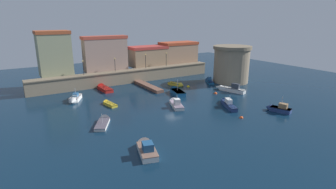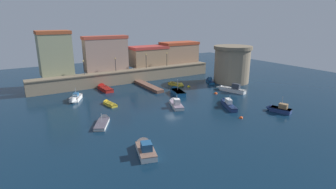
{
  "view_description": "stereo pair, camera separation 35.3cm",
  "coord_description": "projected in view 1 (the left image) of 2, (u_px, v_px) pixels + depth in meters",
  "views": [
    {
      "loc": [
        -24.64,
        -37.94,
        14.84
      ],
      "look_at": [
        0.0,
        1.75,
        1.32
      ],
      "focal_mm": 28.17,
      "sensor_mm": 36.0,
      "label": 1
    },
    {
      "loc": [
        -24.34,
        -38.13,
        14.84
      ],
      "look_at": [
        0.0,
        1.75,
        1.32
      ],
      "focal_mm": 28.17,
      "sensor_mm": 36.0,
      "label": 2
    }
  ],
  "objects": [
    {
      "name": "moored_boat_1",
      "position": [
        177.0,
        84.0,
        60.29
      ],
      "size": [
        2.51,
        4.38,
        1.23
      ],
      "rotation": [
        0.0,
        0.0,
        -1.26
      ],
      "color": "gold",
      "rests_on": "ground"
    },
    {
      "name": "old_town_backdrop",
      "position": [
        125.0,
        54.0,
        64.96
      ],
      "size": [
        40.84,
        5.35,
        9.6
      ],
      "color": "gray",
      "rests_on": "ground"
    },
    {
      "name": "moored_boat_5",
      "position": [
        146.0,
        147.0,
        30.46
      ],
      "size": [
        3.09,
        5.46,
        2.08
      ],
      "rotation": [
        0.0,
        0.0,
        1.29
      ],
      "color": "white",
      "rests_on": "ground"
    },
    {
      "name": "ground_plane",
      "position": [
        173.0,
        104.0,
        47.58
      ],
      "size": [
        109.67,
        109.67,
        0.0
      ],
      "primitive_type": "plane",
      "color": "#0C2338"
    },
    {
      "name": "moored_boat_6",
      "position": [
        209.0,
        81.0,
        63.85
      ],
      "size": [
        3.32,
        5.0,
        1.65
      ],
      "rotation": [
        0.0,
        0.0,
        1.1
      ],
      "color": "#195689",
      "rests_on": "ground"
    },
    {
      "name": "quay_lamp_1",
      "position": [
        115.0,
        62.0,
        60.37
      ],
      "size": [
        0.32,
        0.32,
        3.16
      ],
      "color": "black",
      "rests_on": "quay_wall"
    },
    {
      "name": "quay_wall",
      "position": [
        129.0,
        76.0,
        63.07
      ],
      "size": [
        44.76,
        2.76,
        3.04
      ],
      "color": "gray",
      "rests_on": "ground"
    },
    {
      "name": "moored_boat_10",
      "position": [
        175.0,
        103.0,
        46.79
      ],
      "size": [
        3.5,
        6.08,
        2.65
      ],
      "rotation": [
        0.0,
        0.0,
        1.22
      ],
      "color": "white",
      "rests_on": "ground"
    },
    {
      "name": "moored_boat_3",
      "position": [
        75.0,
        99.0,
        48.91
      ],
      "size": [
        3.46,
        4.8,
        2.71
      ],
      "rotation": [
        0.0,
        0.0,
        -2.04
      ],
      "color": "white",
      "rests_on": "ground"
    },
    {
      "name": "quay_lamp_2",
      "position": [
        146.0,
        59.0,
        64.31
      ],
      "size": [
        0.32,
        0.32,
        3.53
      ],
      "color": "black",
      "rests_on": "quay_wall"
    },
    {
      "name": "quay_lamp_3",
      "position": [
        166.0,
        57.0,
        67.33
      ],
      "size": [
        0.32,
        0.32,
        3.46
      ],
      "color": "black",
      "rests_on": "quay_wall"
    },
    {
      "name": "mooring_buoy_0",
      "position": [
        216.0,
        94.0,
        53.96
      ],
      "size": [
        0.69,
        0.69,
        0.69
      ],
      "primitive_type": "sphere",
      "color": "#EA4C19",
      "rests_on": "ground"
    },
    {
      "name": "quay_lamp_0",
      "position": [
        83.0,
        65.0,
        56.71
      ],
      "size": [
        0.32,
        0.32,
        3.15
      ],
      "color": "black",
      "rests_on": "quay_wall"
    },
    {
      "name": "moored_boat_0",
      "position": [
        108.0,
        103.0,
        47.03
      ],
      "size": [
        1.75,
        4.25,
        1.06
      ],
      "rotation": [
        0.0,
        0.0,
        1.73
      ],
      "color": "gold",
      "rests_on": "ground"
    },
    {
      "name": "moored_boat_4",
      "position": [
        103.0,
        88.0,
        56.97
      ],
      "size": [
        2.05,
        6.29,
        1.62
      ],
      "rotation": [
        0.0,
        0.0,
        1.63
      ],
      "color": "red",
      "rests_on": "ground"
    },
    {
      "name": "moored_boat_7",
      "position": [
        230.0,
        89.0,
        55.55
      ],
      "size": [
        3.14,
        6.98,
        2.06
      ],
      "rotation": [
        0.0,
        0.0,
        1.86
      ],
      "color": "white",
      "rests_on": "ground"
    },
    {
      "name": "moored_boat_2",
      "position": [
        227.0,
        103.0,
        46.37
      ],
      "size": [
        3.84,
        6.68,
        2.42
      ],
      "rotation": [
        0.0,
        0.0,
        1.14
      ],
      "color": "navy",
      "rests_on": "ground"
    },
    {
      "name": "mooring_buoy_1",
      "position": [
        241.0,
        118.0,
        40.81
      ],
      "size": [
        0.58,
        0.58,
        0.58
      ],
      "primitive_type": "sphere",
      "color": "#EA4C19",
      "rests_on": "ground"
    },
    {
      "name": "moored_boat_8",
      "position": [
        104.0,
        121.0,
        38.8
      ],
      "size": [
        3.9,
        5.49,
        2.32
      ],
      "rotation": [
        0.0,
        0.0,
        1.08
      ],
      "color": "silver",
      "rests_on": "ground"
    },
    {
      "name": "fortress_tower",
      "position": [
        231.0,
        64.0,
        62.95
      ],
      "size": [
        8.94,
        8.94,
        8.66
      ],
      "color": "gray",
      "rests_on": "ground"
    },
    {
      "name": "moored_boat_12",
      "position": [
        278.0,
        108.0,
        43.57
      ],
      "size": [
        2.6,
        4.34,
        3.0
      ],
      "rotation": [
        0.0,
        0.0,
        1.9
      ],
      "color": "navy",
      "rests_on": "ground"
    },
    {
      "name": "pier_dock",
      "position": [
        148.0,
        86.0,
        58.71
      ],
      "size": [
        1.73,
        11.01,
        0.7
      ],
      "color": "brown",
      "rests_on": "ground"
    },
    {
      "name": "moored_boat_9",
      "position": [
        176.0,
        91.0,
        54.02
      ],
      "size": [
        3.01,
        5.84,
        3.58
      ],
      "rotation": [
        0.0,
        0.0,
        1.34
      ],
      "color": "#195689",
      "rests_on": "ground"
    },
    {
      "name": "mooring_buoy_2",
      "position": [
        188.0,
        87.0,
        59.31
      ],
      "size": [
        0.7,
        0.7,
        0.7
      ],
      "primitive_type": "sphere",
      "color": "yellow",
      "rests_on": "ground"
    }
  ]
}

